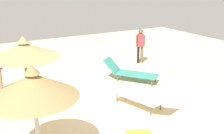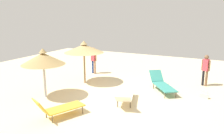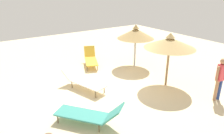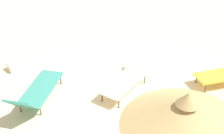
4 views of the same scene
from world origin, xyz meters
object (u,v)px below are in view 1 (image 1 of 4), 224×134
Objects in this scene: lounge_chair_back at (145,98)px; lounge_chair_front at (129,72)px; parasol_umbrella_edge at (24,50)px; person_standing_center at (140,44)px; parasol_umbrella_near_left at (33,86)px; handbag at (170,71)px.

lounge_chair_front reaches higher than lounge_chair_back.
person_standing_center is (-2.58, 6.25, -1.01)m from parasol_umbrella_edge.
parasol_umbrella_edge reaches higher than lounge_chair_front.
parasol_umbrella_edge reaches higher than parasol_umbrella_near_left.
person_standing_center is 2.29m from handbag.
lounge_chair_front is 1.28× the size of person_standing_center.
person_standing_center is 4.25× the size of handbag.
person_standing_center reaches higher than lounge_chair_front.
person_standing_center is at bearing 135.43° from lounge_chair_front.
person_standing_center reaches higher than handbag.
parasol_umbrella_near_left reaches higher than handbag.
parasol_umbrella_edge reaches higher than lounge_chair_back.
parasol_umbrella_near_left is 6.07m from lounge_chair_front.
lounge_chair_front is at bearing -94.92° from handbag.
parasol_umbrella_edge is 1.10× the size of lounge_chair_front.
parasol_umbrella_edge reaches higher than person_standing_center.
handbag is at bearing 5.29° from person_standing_center.
lounge_chair_front is (-0.66, 4.35, -1.63)m from parasol_umbrella_edge.
parasol_umbrella_edge is 4.15m from lounge_chair_back.
handbag is at bearing 85.08° from lounge_chair_front.
lounge_chair_back is 2.67m from lounge_chair_front.
lounge_chair_back is at bearing -33.30° from person_standing_center.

